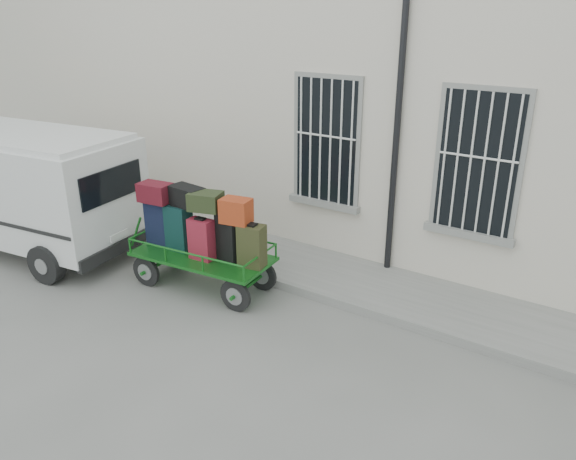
# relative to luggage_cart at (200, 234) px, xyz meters

# --- Properties ---
(ground) EXTENTS (80.00, 80.00, 0.00)m
(ground) POSITION_rel_luggage_cart_xyz_m (1.46, -0.70, -0.99)
(ground) COLOR slate
(ground) RESTS_ON ground
(building) EXTENTS (24.00, 5.15, 6.00)m
(building) POSITION_rel_luggage_cart_xyz_m (1.47, 4.80, 2.01)
(building) COLOR beige
(building) RESTS_ON ground
(sidewalk) EXTENTS (24.00, 1.70, 0.15)m
(sidewalk) POSITION_rel_luggage_cart_xyz_m (1.46, 1.50, -0.92)
(sidewalk) COLOR gray
(sidewalk) RESTS_ON ground
(luggage_cart) EXTENTS (2.84, 1.30, 1.75)m
(luggage_cart) POSITION_rel_luggage_cart_xyz_m (0.00, 0.00, 0.00)
(luggage_cart) COLOR black
(luggage_cart) RESTS_ON ground
(van) EXTENTS (4.89, 2.60, 2.35)m
(van) POSITION_rel_luggage_cart_xyz_m (-3.98, -0.63, 0.36)
(van) COLOR silver
(van) RESTS_ON ground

